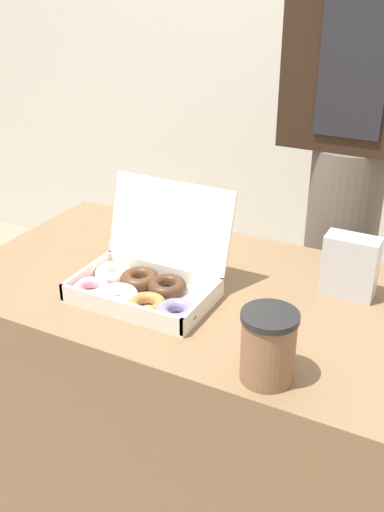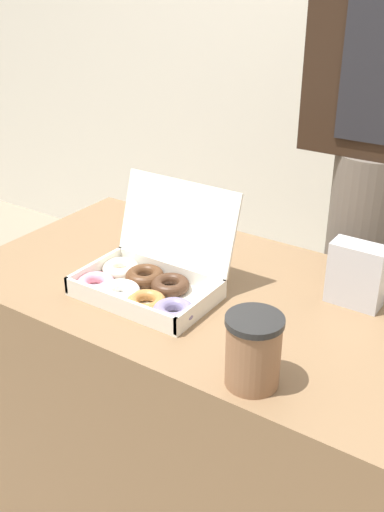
{
  "view_description": "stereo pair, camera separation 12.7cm",
  "coord_description": "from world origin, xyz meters",
  "px_view_note": "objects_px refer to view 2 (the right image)",
  "views": [
    {
      "loc": [
        0.57,
        -1.11,
        1.47
      ],
      "look_at": [
        0.04,
        -0.1,
        0.91
      ],
      "focal_mm": 42.0,
      "sensor_mm": 36.0,
      "label": 1
    },
    {
      "loc": [
        0.68,
        -1.04,
        1.47
      ],
      "look_at": [
        0.04,
        -0.1,
        0.91
      ],
      "focal_mm": 42.0,
      "sensor_mm": 36.0,
      "label": 2
    }
  ],
  "objects_px": {
    "donut_box": "(146,279)",
    "person_customer": "(375,156)",
    "coffee_cup": "(253,351)",
    "napkin_holder": "(357,275)"
  },
  "relations": [
    {
      "from": "coffee_cup",
      "to": "person_customer",
      "type": "distance_m",
      "value": 0.82
    },
    {
      "from": "person_customer",
      "to": "coffee_cup",
      "type": "bearing_deg",
      "value": -85.13
    },
    {
      "from": "donut_box",
      "to": "coffee_cup",
      "type": "bearing_deg",
      "value": -22.83
    },
    {
      "from": "donut_box",
      "to": "person_customer",
      "type": "xyz_separation_m",
      "value": [
        0.29,
        0.65,
        0.18
      ]
    },
    {
      "from": "donut_box",
      "to": "person_customer",
      "type": "relative_size",
      "value": 0.19
    },
    {
      "from": "coffee_cup",
      "to": "napkin_holder",
      "type": "xyz_separation_m",
      "value": [
        0.05,
        0.37,
        0.0
      ]
    },
    {
      "from": "coffee_cup",
      "to": "person_customer",
      "type": "xyz_separation_m",
      "value": [
        -0.07,
        0.8,
        0.14
      ]
    },
    {
      "from": "napkin_holder",
      "to": "person_customer",
      "type": "height_order",
      "value": "person_customer"
    },
    {
      "from": "napkin_holder",
      "to": "person_customer",
      "type": "relative_size",
      "value": 0.08
    },
    {
      "from": "donut_box",
      "to": "person_customer",
      "type": "bearing_deg",
      "value": 65.77
    }
  ]
}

